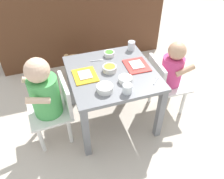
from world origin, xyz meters
TOP-DOWN VIEW (x-y plane):
  - ground_plane at (0.00, 0.00)m, footprint 7.00×7.00m
  - kitchen_cabinet_back at (0.00, 1.03)m, footprint 1.70×0.31m
  - dining_table at (0.00, 0.00)m, footprint 0.60×0.60m
  - seated_child_left at (-0.46, -0.04)m, footprint 0.30×0.30m
  - seated_child_right at (0.46, -0.03)m, footprint 0.29×0.29m
  - dog at (-0.11, 0.53)m, footprint 0.36×0.36m
  - food_tray_left at (-0.19, 0.01)m, footprint 0.16×0.18m
  - food_tray_right at (0.19, 0.01)m, footprint 0.16×0.19m
  - water_cup_left at (0.24, 0.23)m, footprint 0.06×0.06m
  - water_cup_right at (0.02, -0.24)m, footprint 0.06×0.06m
  - veggie_bowl_far at (0.05, 0.20)m, footprint 0.08×0.08m
  - cereal_bowl_left_side at (-0.01, 0.01)m, footprint 0.10×0.10m
  - cereal_bowl_right_side at (0.05, -0.13)m, footprint 0.09×0.09m
  - veggie_bowl_near at (-0.11, -0.18)m, footprint 0.10×0.10m
  - spoon_by_left_tray at (-0.05, 0.16)m, footprint 0.10×0.02m
  - spoon_by_right_tray at (0.25, -0.18)m, footprint 0.08×0.08m

SIDE VIEW (x-z plane):
  - ground_plane at x=0.00m, z-range 0.00..0.00m
  - dog at x=-0.11m, z-range 0.05..0.37m
  - seated_child_right at x=0.46m, z-range 0.07..0.70m
  - dining_table at x=0.00m, z-range 0.16..0.62m
  - seated_child_left at x=-0.46m, z-range 0.08..0.77m
  - spoon_by_left_tray at x=-0.05m, z-range 0.47..0.47m
  - spoon_by_right_tray at x=0.25m, z-range 0.47..0.47m
  - food_tray_left at x=-0.19m, z-range 0.47..0.48m
  - food_tray_right at x=0.19m, z-range 0.47..0.48m
  - veggie_bowl_far at x=0.05m, z-range 0.47..0.50m
  - cereal_bowl_right_side at x=0.05m, z-range 0.47..0.50m
  - cereal_bowl_left_side at x=-0.01m, z-range 0.47..0.51m
  - veggie_bowl_near at x=-0.11m, z-range 0.47..0.51m
  - kitchen_cabinet_back at x=0.00m, z-range 0.00..0.98m
  - water_cup_right at x=0.02m, z-range 0.46..0.52m
  - water_cup_left at x=0.24m, z-range 0.46..0.53m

